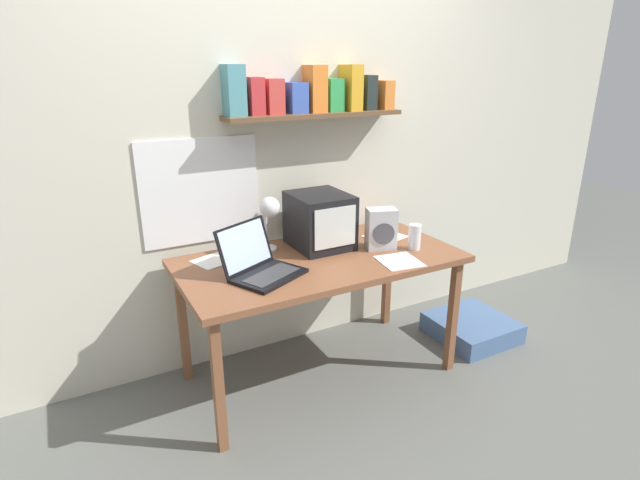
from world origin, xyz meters
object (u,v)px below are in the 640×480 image
object	(u,v)px
space_heater	(381,229)
loose_paper_near_laptop	(399,261)
open_notebook	(217,260)
desk_lamp	(269,213)
laptop	(258,263)
juice_glass	(414,238)
floor_cushion	(471,328)
printed_handout	(385,236)
corner_desk	(320,268)
crt_monitor	(320,220)

from	to	relation	value
space_heater	loose_paper_near_laptop	world-z (taller)	space_heater
open_notebook	desk_lamp	bearing A→B (deg)	-8.82
laptop	loose_paper_near_laptop	distance (m)	0.75
space_heater	loose_paper_near_laptop	xyz separation A→B (m)	(-0.03, -0.21, -0.11)
desk_lamp	juice_glass	bearing A→B (deg)	-21.11
laptop	floor_cushion	world-z (taller)	laptop
desk_lamp	loose_paper_near_laptop	distance (m)	0.74
juice_glass	open_notebook	xyz separation A→B (m)	(-1.03, 0.37, -0.06)
juice_glass	printed_handout	world-z (taller)	juice_glass
corner_desk	crt_monitor	size ratio (longest dim) A/B	4.31
open_notebook	loose_paper_near_laptop	distance (m)	0.97
loose_paper_near_laptop	juice_glass	bearing A→B (deg)	31.25
laptop	juice_glass	bearing A→B (deg)	-31.38
juice_glass	space_heater	world-z (taller)	space_heater
corner_desk	space_heater	world-z (taller)	space_heater
crt_monitor	laptop	world-z (taller)	crt_monitor
floor_cushion	space_heater	bearing A→B (deg)	173.89
desk_lamp	open_notebook	bearing A→B (deg)	173.80
printed_handout	crt_monitor	bearing A→B (deg)	173.99
laptop	open_notebook	bearing A→B (deg)	87.88
laptop	corner_desk	bearing A→B (deg)	-17.88
corner_desk	space_heater	xyz separation A→B (m)	(0.37, -0.04, 0.18)
juice_glass	loose_paper_near_laptop	distance (m)	0.23
laptop	floor_cushion	size ratio (longest dim) A/B	0.91
open_notebook	printed_handout	world-z (taller)	same
crt_monitor	desk_lamp	world-z (taller)	desk_lamp
crt_monitor	space_heater	size ratio (longest dim) A/B	1.52
corner_desk	juice_glass	world-z (taller)	juice_glass
space_heater	printed_handout	size ratio (longest dim) A/B	0.90
laptop	juice_glass	size ratio (longest dim) A/B	3.03
crt_monitor	space_heater	distance (m)	0.35
open_notebook	floor_cushion	bearing A→B (deg)	-12.31
laptop	desk_lamp	size ratio (longest dim) A/B	1.36
space_heater	open_notebook	xyz separation A→B (m)	(-0.87, 0.27, -0.11)
desk_lamp	floor_cushion	size ratio (longest dim) A/B	0.67
crt_monitor	corner_desk	bearing A→B (deg)	-118.10
desk_lamp	juice_glass	xyz separation A→B (m)	(0.74, -0.32, -0.17)
space_heater	printed_handout	bearing A→B (deg)	67.49
juice_glass	loose_paper_near_laptop	bearing A→B (deg)	-148.75
crt_monitor	space_heater	bearing A→B (deg)	-34.66
juice_glass	floor_cushion	world-z (taller)	juice_glass
printed_handout	space_heater	bearing A→B (deg)	-132.08
space_heater	loose_paper_near_laptop	bearing A→B (deg)	-77.75
corner_desk	crt_monitor	bearing A→B (deg)	61.89
printed_handout	floor_cushion	xyz separation A→B (m)	(0.58, -0.23, -0.67)
floor_cushion	open_notebook	bearing A→B (deg)	167.69
desk_lamp	floor_cushion	world-z (taller)	desk_lamp
open_notebook	crt_monitor	bearing A→B (deg)	-7.09
space_heater	corner_desk	bearing A→B (deg)	-166.37
crt_monitor	floor_cushion	bearing A→B (deg)	-15.29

